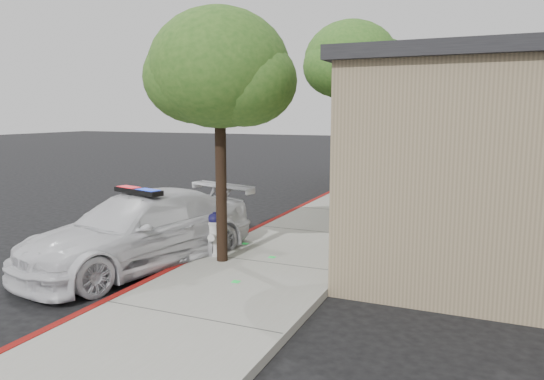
% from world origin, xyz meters
% --- Properties ---
extents(ground, '(120.00, 120.00, 0.00)m').
position_xyz_m(ground, '(0.00, 0.00, 0.00)').
color(ground, black).
rests_on(ground, ground).
extents(sidewalk, '(3.20, 60.00, 0.15)m').
position_xyz_m(sidewalk, '(1.60, 3.00, 0.07)').
color(sidewalk, gray).
rests_on(sidewalk, ground).
extents(red_curb, '(0.14, 60.00, 0.16)m').
position_xyz_m(red_curb, '(0.06, 3.00, 0.08)').
color(red_curb, maroon).
rests_on(red_curb, ground).
extents(clapboard_building, '(7.30, 20.89, 4.24)m').
position_xyz_m(clapboard_building, '(6.69, 9.00, 2.13)').
color(clapboard_building, '#907D5E').
rests_on(clapboard_building, ground).
extents(police_car, '(3.47, 5.63, 1.64)m').
position_xyz_m(police_car, '(-0.90, -0.83, 0.76)').
color(police_car, silver).
rests_on(police_car, ground).
extents(fire_hydrant, '(0.53, 0.46, 0.92)m').
position_xyz_m(fire_hydrant, '(0.35, 0.07, 0.61)').
color(fire_hydrant, white).
rests_on(fire_hydrant, sidewalk).
extents(street_tree_near, '(3.02, 2.75, 5.04)m').
position_xyz_m(street_tree_near, '(0.71, -0.26, 3.91)').
color(street_tree_near, black).
rests_on(street_tree_near, sidewalk).
extents(street_tree_mid, '(3.22, 3.37, 6.16)m').
position_xyz_m(street_tree_mid, '(1.04, 8.45, 4.79)').
color(street_tree_mid, black).
rests_on(street_tree_mid, sidewalk).
extents(street_tree_far, '(3.40, 3.36, 6.23)m').
position_xyz_m(street_tree_far, '(0.99, 13.39, 4.83)').
color(street_tree_far, black).
rests_on(street_tree_far, sidewalk).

